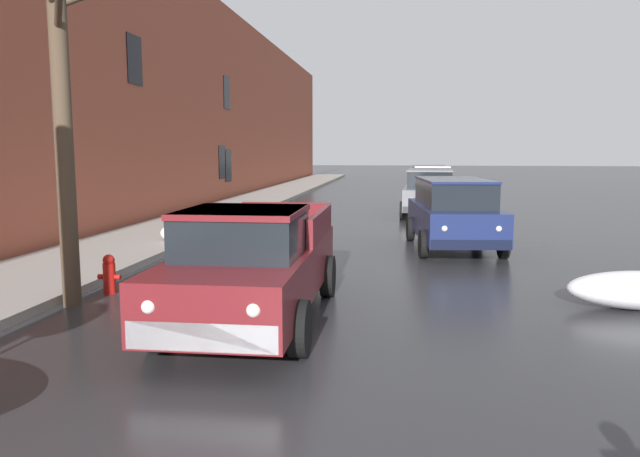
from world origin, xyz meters
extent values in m
cube|color=gray|center=(-6.44, 18.00, 0.08)|extent=(3.02, 80.00, 0.16)
cube|color=#9E4C38|center=(-8.45, 18.00, 4.85)|extent=(0.60, 80.00, 9.69)
cube|color=black|center=(-8.16, 28.58, 1.75)|extent=(0.08, 1.10, 1.60)
cube|color=black|center=(-8.16, 27.57, 1.95)|extent=(0.08, 1.10, 1.60)
cube|color=black|center=(-8.16, 28.61, 5.40)|extent=(0.08, 1.10, 1.60)
cube|color=black|center=(-8.16, 17.98, 5.50)|extent=(0.08, 1.10, 1.60)
ellipsoid|color=white|center=(-4.70, 13.91, 0.36)|extent=(2.06, 1.24, 0.71)
ellipsoid|color=white|center=(-4.62, 13.72, 0.31)|extent=(0.74, 0.61, 0.61)
ellipsoid|color=white|center=(-5.26, 14.10, 0.34)|extent=(0.81, 0.68, 0.68)
cylinder|color=#4C3D2D|center=(-4.69, 7.61, 3.69)|extent=(0.29, 0.29, 7.38)
cylinder|color=#4C3D2D|center=(-4.30, 7.02, 4.69)|extent=(0.89, 1.29, 0.64)
cube|color=maroon|center=(-1.49, 7.26, 0.74)|extent=(1.87, 5.32, 0.76)
cube|color=black|center=(-1.48, 6.51, 1.44)|extent=(1.61, 1.72, 0.64)
cube|color=maroon|center=(-1.48, 6.51, 1.72)|extent=(1.64, 1.77, 0.08)
cube|color=maroon|center=(-0.65, 8.33, 1.34)|extent=(0.13, 2.54, 0.44)
cube|color=maroon|center=(-2.36, 8.30, 1.34)|extent=(0.13, 2.54, 0.44)
cube|color=maroon|center=(-1.53, 9.85, 1.34)|extent=(1.70, 0.12, 0.44)
cube|color=#B7B7BC|center=(-1.46, 4.67, 0.54)|extent=(1.71, 0.14, 0.32)
sphere|color=white|center=(-0.87, 4.64, 0.86)|extent=(0.16, 0.16, 0.16)
sphere|color=white|center=(-2.04, 4.62, 0.86)|extent=(0.16, 0.16, 0.16)
cylinder|color=black|center=(-0.55, 5.68, 0.36)|extent=(0.23, 0.72, 0.72)
cylinder|color=black|center=(-2.39, 5.66, 0.36)|extent=(0.23, 0.72, 0.72)
cylinder|color=black|center=(-0.59, 8.86, 0.36)|extent=(0.23, 0.72, 0.72)
cylinder|color=black|center=(-2.43, 8.83, 0.36)|extent=(0.23, 0.72, 0.72)
cube|color=navy|center=(2.00, 14.40, 0.74)|extent=(2.28, 4.69, 0.80)
cube|color=black|center=(1.99, 14.45, 1.48)|extent=(1.89, 3.31, 0.68)
cube|color=navy|center=(1.99, 14.45, 1.79)|extent=(1.93, 3.38, 0.06)
cube|color=black|center=(2.22, 12.20, 0.46)|extent=(1.81, 0.30, 0.22)
cube|color=black|center=(1.78, 16.61, 0.46)|extent=(1.81, 0.30, 0.22)
cylinder|color=black|center=(3.07, 13.10, 0.34)|extent=(0.25, 0.69, 0.68)
cylinder|color=black|center=(1.20, 12.91, 0.34)|extent=(0.25, 0.69, 0.68)
cylinder|color=black|center=(2.80, 15.89, 0.34)|extent=(0.25, 0.69, 0.68)
cylinder|color=black|center=(0.92, 15.71, 0.34)|extent=(0.25, 0.69, 0.68)
sphere|color=silver|center=(2.82, 12.23, 0.82)|extent=(0.14, 0.14, 0.14)
sphere|color=silver|center=(1.62, 12.11, 0.82)|extent=(0.14, 0.14, 0.14)
cube|color=slate|center=(1.71, 22.17, 0.74)|extent=(2.06, 4.43, 0.80)
cube|color=black|center=(1.71, 22.21, 1.48)|extent=(1.74, 3.11, 0.68)
cube|color=slate|center=(1.71, 22.21, 1.79)|extent=(1.78, 3.17, 0.06)
cube|color=#303032|center=(1.62, 20.05, 0.46)|extent=(1.84, 0.20, 0.22)
cube|color=#303032|center=(1.80, 24.29, 0.46)|extent=(1.84, 0.20, 0.22)
cylinder|color=black|center=(2.61, 20.78, 0.34)|extent=(0.21, 0.69, 0.68)
cylinder|color=black|center=(0.69, 20.86, 0.34)|extent=(0.21, 0.69, 0.68)
cylinder|color=black|center=(2.72, 23.47, 0.34)|extent=(0.21, 0.69, 0.68)
cylinder|color=black|center=(0.81, 23.56, 0.34)|extent=(0.21, 0.69, 0.68)
sphere|color=silver|center=(2.22, 19.99, 0.82)|extent=(0.14, 0.14, 0.14)
sphere|color=silver|center=(1.01, 20.04, 0.82)|extent=(0.14, 0.14, 0.14)
cube|color=silver|center=(1.98, 27.74, 0.74)|extent=(1.89, 4.48, 0.80)
cube|color=black|center=(1.98, 27.78, 1.48)|extent=(1.61, 3.14, 0.68)
cube|color=silver|center=(1.98, 27.78, 1.79)|extent=(1.65, 3.21, 0.06)
cube|color=slate|center=(2.02, 25.56, 0.46)|extent=(1.78, 0.15, 0.22)
cube|color=slate|center=(1.95, 29.92, 0.46)|extent=(1.78, 0.15, 0.22)
cylinder|color=black|center=(2.93, 26.38, 0.34)|extent=(0.19, 0.68, 0.68)
cylinder|color=black|center=(1.08, 26.34, 0.34)|extent=(0.19, 0.68, 0.68)
cylinder|color=black|center=(2.89, 29.14, 0.34)|extent=(0.19, 0.68, 0.68)
cylinder|color=black|center=(1.04, 29.10, 0.34)|extent=(0.19, 0.68, 0.68)
sphere|color=silver|center=(2.61, 25.54, 0.82)|extent=(0.14, 0.14, 0.14)
sphere|color=silver|center=(1.44, 25.52, 0.82)|extent=(0.14, 0.14, 0.14)
cylinder|color=red|center=(-4.49, 8.52, 0.28)|extent=(0.22, 0.22, 0.55)
sphere|color=red|center=(-4.49, 8.52, 0.61)|extent=(0.21, 0.21, 0.21)
cylinder|color=red|center=(-4.65, 8.52, 0.30)|extent=(0.10, 0.09, 0.09)
cylinder|color=red|center=(-4.33, 8.52, 0.30)|extent=(0.10, 0.09, 0.09)
camera|label=1|loc=(0.68, -1.51, 2.56)|focal=34.05mm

